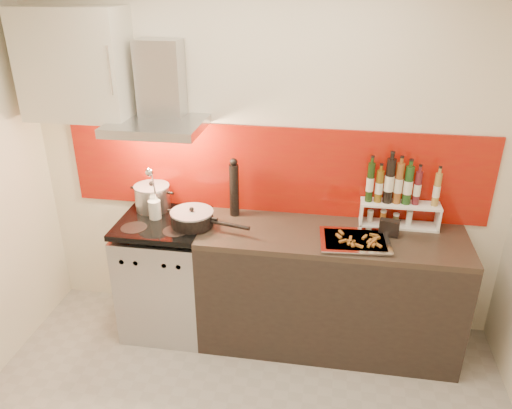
% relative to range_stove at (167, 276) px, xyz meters
% --- Properties ---
extents(back_wall, '(3.40, 0.02, 2.60)m').
position_rel_range_stove_xyz_m(back_wall, '(0.70, 0.30, 0.86)').
color(back_wall, silver).
rests_on(back_wall, ground).
extents(backsplash, '(3.00, 0.02, 0.64)m').
position_rel_range_stove_xyz_m(backsplash, '(0.75, 0.29, 0.78)').
color(backsplash, '#9D0E08').
rests_on(backsplash, back_wall).
extents(range_stove, '(0.60, 0.60, 0.91)m').
position_rel_range_stove_xyz_m(range_stove, '(0.00, 0.00, 0.00)').
color(range_stove, '#B7B7BA').
rests_on(range_stove, ground).
extents(counter, '(1.80, 0.60, 0.90)m').
position_rel_range_stove_xyz_m(counter, '(1.20, 0.00, 0.01)').
color(counter, black).
rests_on(counter, ground).
extents(range_hood, '(0.62, 0.50, 0.61)m').
position_rel_range_stove_xyz_m(range_hood, '(0.00, 0.14, 1.30)').
color(range_hood, '#B7B7BA').
rests_on(range_hood, back_wall).
extents(upper_cabinet, '(0.70, 0.35, 0.72)m').
position_rel_range_stove_xyz_m(upper_cabinet, '(-0.55, 0.13, 1.51)').
color(upper_cabinet, beige).
rests_on(upper_cabinet, back_wall).
extents(stock_pot, '(0.26, 0.26, 0.22)m').
position_rel_range_stove_xyz_m(stock_pot, '(-0.12, 0.16, 0.56)').
color(stock_pot, '#B7B7BA').
rests_on(stock_pot, range_stove).
extents(saute_pan, '(0.57, 0.30, 0.14)m').
position_rel_range_stove_xyz_m(saute_pan, '(0.24, -0.04, 0.52)').
color(saute_pan, black).
rests_on(saute_pan, range_stove).
extents(utensil_jar, '(0.09, 0.13, 0.41)m').
position_rel_range_stove_xyz_m(utensil_jar, '(-0.05, 0.01, 0.58)').
color(utensil_jar, silver).
rests_on(utensil_jar, range_stove).
extents(pepper_mill, '(0.07, 0.07, 0.43)m').
position_rel_range_stove_xyz_m(pepper_mill, '(0.49, 0.19, 0.67)').
color(pepper_mill, black).
rests_on(pepper_mill, counter).
extents(step_shelf, '(0.53, 0.15, 0.49)m').
position_rel_range_stove_xyz_m(step_shelf, '(1.62, 0.20, 0.68)').
color(step_shelf, white).
rests_on(step_shelf, counter).
extents(caddy_box, '(0.14, 0.08, 0.11)m').
position_rel_range_stove_xyz_m(caddy_box, '(1.57, 0.04, 0.52)').
color(caddy_box, black).
rests_on(caddy_box, counter).
extents(baking_tray, '(0.47, 0.38, 0.03)m').
position_rel_range_stove_xyz_m(baking_tray, '(1.35, -0.09, 0.47)').
color(baking_tray, silver).
rests_on(baking_tray, counter).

